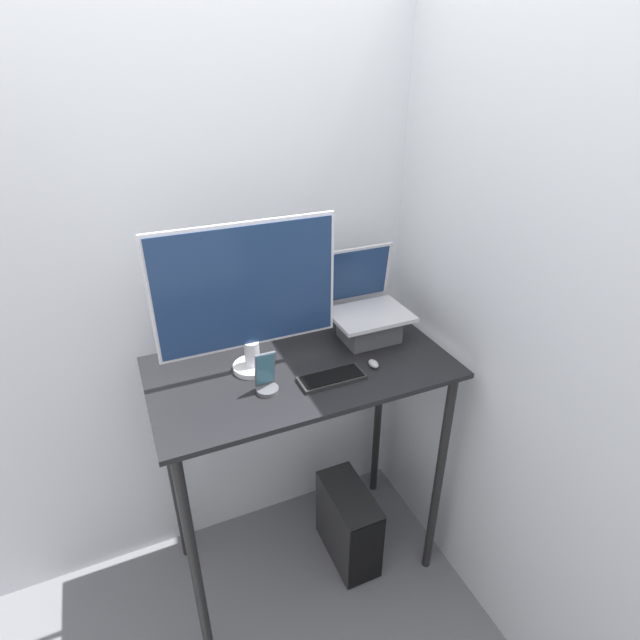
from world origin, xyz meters
TOP-DOWN VIEW (x-y plane):
  - ground_plane at (0.00, 0.00)m, footprint 12.00×12.00m
  - wall_back at (0.00, 0.71)m, footprint 6.00×0.05m
  - wall_side_right at (0.66, 0.00)m, footprint 0.05×6.00m
  - desk at (0.00, 0.31)m, footprint 1.14×0.62m
  - laptop at (0.33, 0.40)m, footprint 0.32×0.27m
  - monitor at (-0.17, 0.36)m, footprint 0.66×0.15m
  - keyboard at (0.07, 0.18)m, footprint 0.24×0.10m
  - mouse at (0.25, 0.19)m, footprint 0.03×0.05m
  - cell_phone at (-0.17, 0.21)m, footprint 0.08×0.08m
  - computer_tower at (0.20, 0.26)m, footprint 0.18×0.37m

SIDE VIEW (x-z plane):
  - ground_plane at x=0.00m, z-range 0.00..0.00m
  - computer_tower at x=0.20m, z-range 0.00..0.40m
  - desk at x=0.00m, z-range 0.38..1.50m
  - keyboard at x=0.07m, z-range 1.12..1.14m
  - mouse at x=0.25m, z-range 1.12..1.15m
  - cell_phone at x=-0.17m, z-range 1.09..1.25m
  - laptop at x=0.33m, z-range 1.04..1.40m
  - wall_back at x=0.00m, z-range 0.00..2.60m
  - wall_side_right at x=0.66m, z-range 0.00..2.60m
  - monitor at x=-0.17m, z-range 1.14..1.71m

